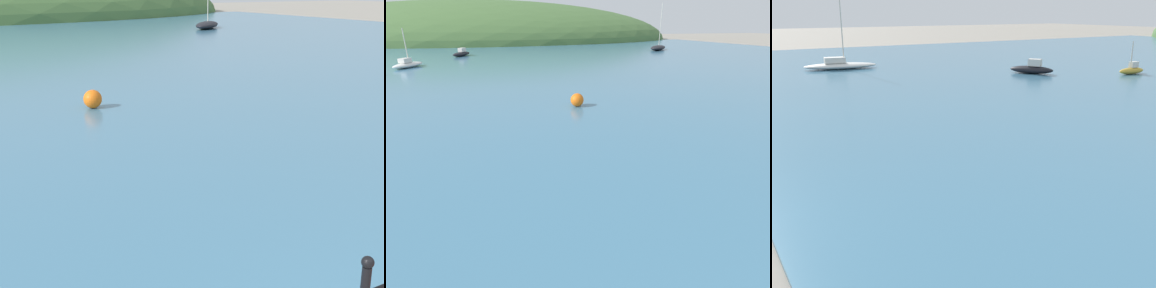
# 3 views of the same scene
# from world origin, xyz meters

# --- Properties ---
(water) EXTENTS (80.00, 60.00, 0.10)m
(water) POSITION_xyz_m (0.00, 32.00, 0.05)
(water) COLOR teal
(water) RESTS_ON ground
(far_hillside) EXTENTS (80.75, 44.41, 15.67)m
(far_hillside) POSITION_xyz_m (0.00, 71.85, 0.00)
(far_hillside) COLOR #476B38
(far_hillside) RESTS_ON ground
(boat_far_left) EXTENTS (2.17, 3.14, 0.83)m
(boat_far_left) POSITION_xyz_m (-4.33, 37.21, 0.37)
(boat_far_left) COLOR black
(boat_far_left) RESTS_ON water
(boat_white_sailboat) EXTENTS (4.36, 4.31, 5.65)m
(boat_white_sailboat) POSITION_xyz_m (20.02, 37.66, 0.42)
(boat_white_sailboat) COLOR black
(boat_white_sailboat) RESTS_ON water
(boat_red_dinghy) EXTENTS (2.38, 3.27, 2.92)m
(boat_red_dinghy) POSITION_xyz_m (-8.06, 28.95, 0.35)
(boat_red_dinghy) COLOR silver
(boat_red_dinghy) RESTS_ON water
(mooring_buoy) EXTENTS (0.55, 0.55, 0.55)m
(mooring_buoy) POSITION_xyz_m (1.02, 13.37, 0.37)
(mooring_buoy) COLOR orange
(mooring_buoy) RESTS_ON water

